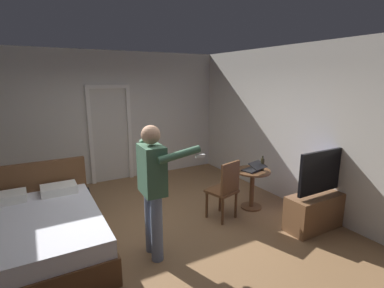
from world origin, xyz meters
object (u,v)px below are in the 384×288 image
(person_blue_shirt, at_px, (153,183))
(suitcase_dark, at_px, (77,201))
(bed, at_px, (38,234))
(wooden_chair, at_px, (225,188))
(tv_flatscreen, at_px, (321,205))
(laptop, at_px, (254,168))
(side_table, at_px, (252,183))
(bottle_on_table, at_px, (262,164))

(person_blue_shirt, height_order, suitcase_dark, person_blue_shirt)
(bed, distance_m, wooden_chair, 2.73)
(tv_flatscreen, distance_m, laptop, 1.18)
(bed, xyz_separation_m, laptop, (3.34, -0.31, 0.45))
(tv_flatscreen, bearing_deg, side_table, 115.92)
(side_table, height_order, laptop, laptop)
(laptop, relative_size, suitcase_dark, 0.88)
(laptop, bearing_deg, bed, 174.77)
(side_table, relative_size, bottle_on_table, 2.68)
(bottle_on_table, relative_size, suitcase_dark, 0.59)
(tv_flatscreen, relative_size, person_blue_shirt, 0.71)
(person_blue_shirt, bearing_deg, tv_flatscreen, -12.44)
(bottle_on_table, xyz_separation_m, person_blue_shirt, (-2.18, -0.39, 0.19))
(wooden_chair, bearing_deg, person_blue_shirt, -165.60)
(bed, relative_size, suitcase_dark, 4.66)
(tv_flatscreen, distance_m, side_table, 1.15)
(person_blue_shirt, xyz_separation_m, suitcase_dark, (-0.68, 1.94, -0.85))
(side_table, height_order, person_blue_shirt, person_blue_shirt)
(bed, height_order, tv_flatscreen, tv_flatscreen)
(suitcase_dark, bearing_deg, tv_flatscreen, -32.42)
(bed, height_order, person_blue_shirt, person_blue_shirt)
(bottle_on_table, bearing_deg, side_table, 150.26)
(side_table, relative_size, wooden_chair, 0.71)
(tv_flatscreen, distance_m, wooden_chair, 1.49)
(laptop, relative_size, wooden_chair, 0.40)
(bottle_on_table, xyz_separation_m, wooden_chair, (-0.81, -0.04, -0.27))
(wooden_chair, bearing_deg, side_table, 9.96)
(person_blue_shirt, distance_m, suitcase_dark, 2.23)
(side_table, bearing_deg, tv_flatscreen, -64.08)
(side_table, distance_m, suitcase_dark, 3.11)
(tv_flatscreen, bearing_deg, suitcase_dark, 142.11)
(bed, distance_m, bottle_on_table, 3.55)
(bed, xyz_separation_m, tv_flatscreen, (3.86, -1.29, 0.05))
(bed, height_order, side_table, bed)
(laptop, xyz_separation_m, bottle_on_table, (0.16, -0.04, 0.06))
(bed, relative_size, laptop, 5.27)
(bed, relative_size, wooden_chair, 2.09)
(tv_flatscreen, height_order, person_blue_shirt, person_blue_shirt)
(tv_flatscreen, bearing_deg, person_blue_shirt, 167.56)
(side_table, relative_size, suitcase_dark, 1.58)
(side_table, relative_size, laptop, 1.78)
(wooden_chair, bearing_deg, bottle_on_table, 2.65)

